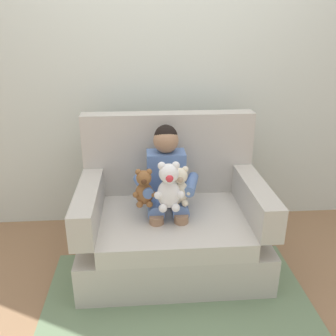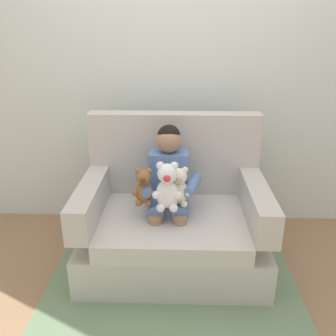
{
  "view_description": "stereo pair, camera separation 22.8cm",
  "coord_description": "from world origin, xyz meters",
  "px_view_note": "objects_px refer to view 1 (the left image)",
  "views": [
    {
      "loc": [
        -0.19,
        -2.16,
        1.61
      ],
      "look_at": [
        -0.03,
        -0.05,
        0.76
      ],
      "focal_mm": 38.62,
      "sensor_mm": 36.0,
      "label": 1
    },
    {
      "loc": [
        0.03,
        -2.17,
        1.61
      ],
      "look_at": [
        -0.03,
        -0.05,
        0.76
      ],
      "focal_mm": 38.62,
      "sensor_mm": 36.0,
      "label": 2
    }
  ],
  "objects_px": {
    "armchair": "(171,220)",
    "plush_white": "(169,187)",
    "seated_child": "(167,181)",
    "plush_brown": "(144,188)",
    "plush_cream": "(179,187)"
  },
  "relations": [
    {
      "from": "armchair",
      "to": "plush_cream",
      "type": "xyz_separation_m",
      "value": [
        0.04,
        -0.13,
        0.32
      ]
    },
    {
      "from": "seated_child",
      "to": "plush_brown",
      "type": "relative_size",
      "value": 3.32
    },
    {
      "from": "armchair",
      "to": "plush_brown",
      "type": "bearing_deg",
      "value": -145.51
    },
    {
      "from": "armchair",
      "to": "plush_white",
      "type": "relative_size",
      "value": 3.93
    },
    {
      "from": "seated_child",
      "to": "plush_cream",
      "type": "bearing_deg",
      "value": -58.6
    },
    {
      "from": "plush_cream",
      "to": "plush_brown",
      "type": "height_order",
      "value": "plush_cream"
    },
    {
      "from": "seated_child",
      "to": "plush_white",
      "type": "height_order",
      "value": "seated_child"
    },
    {
      "from": "armchair",
      "to": "plush_white",
      "type": "height_order",
      "value": "armchair"
    },
    {
      "from": "plush_cream",
      "to": "plush_brown",
      "type": "relative_size",
      "value": 1.05
    },
    {
      "from": "plush_white",
      "to": "plush_brown",
      "type": "height_order",
      "value": "plush_white"
    },
    {
      "from": "plush_brown",
      "to": "armchair",
      "type": "bearing_deg",
      "value": 39.5
    },
    {
      "from": "seated_child",
      "to": "armchair",
      "type": "bearing_deg",
      "value": -11.6
    },
    {
      "from": "plush_white",
      "to": "plush_cream",
      "type": "bearing_deg",
      "value": 41.82
    },
    {
      "from": "seated_child",
      "to": "plush_white",
      "type": "bearing_deg",
      "value": -86.16
    },
    {
      "from": "armchair",
      "to": "plush_white",
      "type": "bearing_deg",
      "value": -100.36
    }
  ]
}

